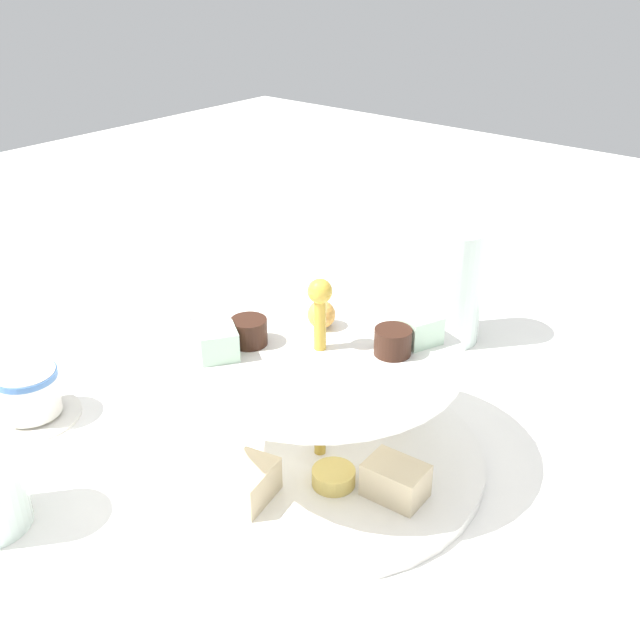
{
  "coord_description": "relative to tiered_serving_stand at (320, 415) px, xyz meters",
  "views": [
    {
      "loc": [
        0.34,
        -0.41,
        0.41
      ],
      "look_at": [
        0.0,
        0.0,
        0.14
      ],
      "focal_mm": 42.02,
      "sensor_mm": 36.0,
      "label": 1
    }
  ],
  "objects": [
    {
      "name": "teacup_with_saucer",
      "position": [
        -0.26,
        -0.12,
        -0.02
      ],
      "size": [
        0.09,
        0.09,
        0.05
      ],
      "color": "white",
      "rests_on": "ground_plane"
    },
    {
      "name": "tiered_serving_stand",
      "position": [
        0.0,
        0.0,
        0.0
      ],
      "size": [
        0.29,
        0.29,
        0.18
      ],
      "color": "white",
      "rests_on": "ground_plane"
    },
    {
      "name": "ground_plane",
      "position": [
        -0.0,
        0.0,
        -0.05
      ],
      "size": [
        2.4,
        2.4,
        0.0
      ],
      "primitive_type": "plane",
      "color": "white"
    },
    {
      "name": "water_glass_tall_right",
      "position": [
        -0.03,
        0.27,
        0.02
      ],
      "size": [
        0.07,
        0.07,
        0.13
      ],
      "primitive_type": "cylinder",
      "color": "silver",
      "rests_on": "ground_plane"
    },
    {
      "name": "butter_knife_right",
      "position": [
        -0.3,
        0.11,
        -0.05
      ],
      "size": [
        0.09,
        0.16,
        0.0
      ],
      "primitive_type": "cube",
      "rotation": [
        0.0,
        0.0,
        4.22
      ],
      "color": "silver",
      "rests_on": "ground_plane"
    }
  ]
}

